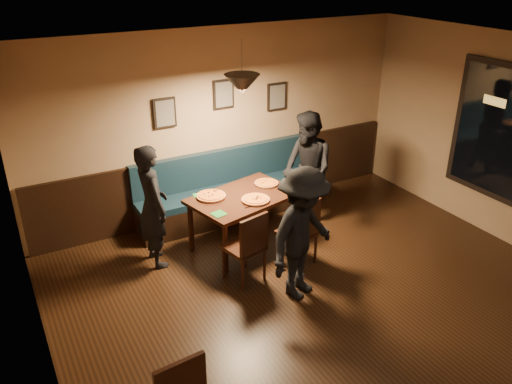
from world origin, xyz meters
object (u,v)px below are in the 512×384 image
Objects in this scene: booth_bench at (234,186)px; diner_right at (307,170)px; chair_near_left at (244,246)px; diner_left at (152,206)px; dining_table at (244,220)px; diner_front at (303,234)px; chair_near_right at (297,231)px; tabasco_bottle at (282,185)px; soda_glass at (297,191)px.

diner_right is at bearing -38.41° from booth_bench.
chair_near_left is at bearing -112.50° from booth_bench.
diner_right reaches higher than diner_left.
chair_near_left is at bearing -130.61° from dining_table.
chair_near_left reaches higher than dining_table.
diner_front reaches higher than chair_near_left.
dining_table is 1.48× the size of chair_near_left.
diner_left is at bearing -155.58° from booth_bench.
dining_table is at bearing -79.54° from diner_right.
chair_near_right is 0.77m from tabasco_bottle.
chair_near_right is 0.58× the size of diner_left.
diner_left reaches higher than chair_near_left.
diner_front reaches higher than soda_glass.
chair_near_left is 1.79m from diner_right.
chair_near_right is at bearing 39.08° from diner_front.
diner_right is at bearing -90.80° from diner_left.
diner_left is at bearing 119.62° from chair_near_left.
dining_table is 0.72m from tabasco_bottle.
tabasco_bottle is at bearing -65.56° from diner_right.
diner_right is 1.05× the size of diner_front.
booth_bench is 1.58m from chair_near_right.
chair_near_right is 0.56× the size of diner_right.
diner_front is (-0.20, -2.16, 0.31)m from booth_bench.
booth_bench is at bearing 108.67° from tabasco_bottle.
chair_near_right is (0.77, -0.00, -0.00)m from chair_near_left.
booth_bench reaches higher than chair_near_right.
diner_front is at bearing -32.78° from diner_right.
chair_near_right is 0.58× the size of diner_front.
dining_table is 1.40m from diner_front.
tabasco_bottle is at bearing 22.27° from chair_near_left.
diner_front reaches higher than chair_near_right.
chair_near_left is (-0.38, -0.74, 0.10)m from dining_table.
soda_glass is at bearing 8.37° from chair_near_left.
soda_glass is at bearing -42.19° from diner_right.
dining_table is at bearing 70.29° from diner_front.
chair_near_right reaches higher than soda_glass.
diner_right reaches higher than diner_front.
chair_near_right is at bearing -75.94° from dining_table.
diner_left is 1.79m from tabasco_bottle.
diner_front is at bearing -95.31° from booth_bench.
soda_glass is at bearing 43.16° from chair_near_right.
booth_bench reaches higher than tabasco_bottle.
diner_front is at bearing -100.29° from dining_table.
dining_table is (-0.27, -0.83, -0.12)m from booth_bench.
booth_bench is 2.19m from diner_front.
diner_front is at bearing -139.92° from diner_left.
booth_bench is 2.14× the size of dining_table.
chair_near_right is 0.74m from diner_front.
tabasco_bottle reaches higher than dining_table.
dining_table is 12.87× the size of tabasco_bottle.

